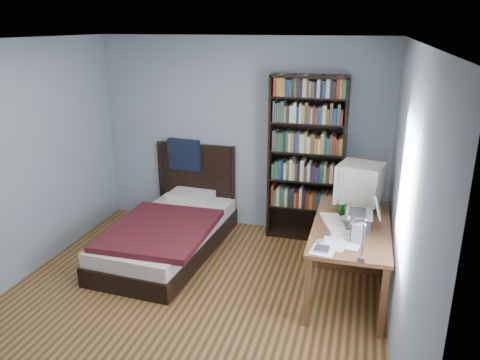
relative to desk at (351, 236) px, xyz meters
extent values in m
plane|color=#4E2E17|center=(-1.50, -1.19, -0.41)|extent=(4.20, 4.20, 0.00)
plane|color=white|center=(-1.50, -1.19, 2.09)|extent=(4.20, 4.20, 0.00)
cube|color=gray|center=(-1.50, 0.91, 0.84)|extent=(3.80, 0.04, 2.50)
cube|color=gray|center=(-1.50, -3.29, 0.84)|extent=(3.80, 0.04, 2.50)
cube|color=gray|center=(-3.40, -1.19, 0.84)|extent=(0.04, 4.20, 2.50)
cube|color=gray|center=(0.40, -1.19, 0.84)|extent=(0.04, 4.20, 2.50)
cube|color=white|center=(0.38, -1.34, 1.04)|extent=(0.01, 1.14, 1.14)
cube|color=white|center=(0.38, -1.34, 1.04)|extent=(0.01, 1.00, 1.00)
cube|color=brown|center=(0.00, -0.43, 0.30)|extent=(0.75, 1.55, 0.04)
cube|color=brown|center=(-0.32, -1.15, -0.07)|extent=(0.06, 0.06, 0.69)
cube|color=brown|center=(0.32, -1.15, -0.07)|extent=(0.06, 0.06, 0.69)
cube|color=brown|center=(-0.32, 0.30, -0.07)|extent=(0.06, 0.06, 0.69)
cube|color=brown|center=(0.32, 0.30, -0.07)|extent=(0.06, 0.06, 0.69)
cube|color=brown|center=(0.00, 0.13, -0.07)|extent=(0.69, 0.40, 0.68)
cube|color=beige|center=(0.03, 0.06, 0.33)|extent=(0.32, 0.29, 0.03)
cylinder|color=beige|center=(0.03, 0.06, 0.38)|extent=(0.11, 0.11, 0.06)
cube|color=beige|center=(0.06, 0.06, 0.61)|extent=(0.51, 0.49, 0.40)
cube|color=beige|center=(-0.15, 0.06, 0.61)|extent=(0.14, 0.42, 0.42)
cube|color=#4298EF|center=(-0.17, 0.06, 0.61)|extent=(0.09, 0.31, 0.27)
cube|color=#2D2D30|center=(0.06, -0.51, 0.39)|extent=(0.22, 0.27, 0.15)
cube|color=silver|center=(0.06, -0.51, 0.48)|extent=(0.26, 0.34, 0.02)
cube|color=#2D2D30|center=(0.04, -0.51, 0.49)|extent=(0.16, 0.26, 0.00)
cube|color=silver|center=(0.22, -0.51, 0.60)|extent=(0.08, 0.34, 0.24)
cube|color=#0CBF26|center=(0.21, -0.51, 0.60)|extent=(0.06, 0.27, 0.19)
cube|color=#99999E|center=(0.11, -1.18, 0.33)|extent=(0.05, 0.05, 0.04)
cylinder|color=#99999E|center=(0.11, -1.24, 0.52)|extent=(0.02, 0.13, 0.35)
cylinder|color=#99999E|center=(0.05, -1.43, 0.78)|extent=(0.15, 0.29, 0.18)
cone|color=#99999E|center=(-0.02, -1.57, 0.81)|extent=(0.11, 0.11, 0.09)
cube|color=beige|center=(-0.16, -0.50, 0.33)|extent=(0.35, 0.55, 0.05)
cube|color=gray|center=(0.07, -0.83, 0.41)|extent=(0.12, 0.12, 0.19)
cylinder|color=#083607|center=(-0.12, -0.21, 0.38)|extent=(0.07, 0.07, 0.13)
ellipsoid|color=silver|center=(-0.02, -0.16, 0.34)|extent=(0.07, 0.13, 0.04)
cube|color=silver|center=(-0.22, -0.75, 0.33)|extent=(0.08, 0.12, 0.02)
cube|color=gray|center=(-0.26, -0.91, 0.33)|extent=(0.08, 0.10, 0.02)
cube|color=gray|center=(-0.23, -1.07, 0.33)|extent=(0.13, 0.13, 0.03)
cube|color=black|center=(-1.07, 0.75, 0.62)|extent=(0.03, 0.30, 2.06)
cube|color=black|center=(-0.17, 0.75, 0.62)|extent=(0.03, 0.30, 2.06)
cube|color=black|center=(-0.62, 0.75, 1.63)|extent=(0.93, 0.30, 0.03)
cube|color=black|center=(-0.62, 0.75, -0.38)|extent=(0.93, 0.30, 0.06)
cube|color=black|center=(-0.62, 0.89, 0.62)|extent=(0.93, 0.02, 2.06)
cube|color=olive|center=(-0.62, 0.73, 0.65)|extent=(0.85, 0.22, 1.86)
cube|color=black|center=(-2.13, -0.14, -0.30)|extent=(1.17, 2.14, 0.22)
cube|color=beige|center=(-2.13, -0.14, -0.11)|extent=(1.13, 2.08, 0.16)
cube|color=maroon|center=(-2.10, -0.40, 0.00)|extent=(1.11, 1.36, 0.07)
cube|color=beige|center=(-2.13, 0.65, 0.02)|extent=(0.59, 0.40, 0.12)
cube|color=black|center=(-2.13, 0.87, 0.14)|extent=(1.10, 0.05, 1.10)
cylinder|color=black|center=(-2.65, 0.85, 0.14)|extent=(0.06, 0.06, 1.10)
cylinder|color=black|center=(-1.61, 0.85, 0.14)|extent=(0.06, 0.06, 1.10)
cube|color=black|center=(-2.28, 0.84, 0.54)|extent=(0.46, 0.20, 0.43)
camera|label=1|loc=(0.06, -4.84, 2.21)|focal=35.00mm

